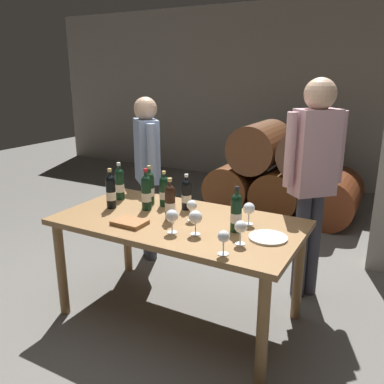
{
  "coord_description": "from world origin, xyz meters",
  "views": [
    {
      "loc": [
        1.34,
        -2.25,
        1.75
      ],
      "look_at": [
        0.0,
        0.2,
        0.91
      ],
      "focal_mm": 37.43,
      "sensor_mm": 36.0,
      "label": 1
    }
  ],
  "objects_px": {
    "wine_bottle_1": "(170,202)",
    "tasting_notebook": "(130,222)",
    "wine_bottle_3": "(146,192)",
    "serving_plate": "(268,238)",
    "wine_glass_2": "(195,218)",
    "wine_glass_5": "(172,217)",
    "dining_table": "(178,232)",
    "wine_glass_4": "(241,228)",
    "sommelier_presenting": "(313,170)",
    "wine_bottle_7": "(111,191)",
    "wine_bottle_2": "(150,187)",
    "wine_bottle_6": "(120,184)",
    "wine_bottle_4": "(164,191)",
    "taster_seated_left": "(147,165)",
    "wine_bottle_5": "(186,194)",
    "wine_glass_0": "(249,209)",
    "wine_glass_1": "(224,238)",
    "wine_bottle_0": "(236,212)",
    "wine_glass_3": "(192,206)"
  },
  "relations": [
    {
      "from": "wine_bottle_0",
      "to": "taster_seated_left",
      "type": "xyz_separation_m",
      "value": [
        -1.19,
        0.72,
        0.03
      ]
    },
    {
      "from": "wine_bottle_1",
      "to": "wine_bottle_4",
      "type": "height_order",
      "value": "wine_bottle_1"
    },
    {
      "from": "wine_glass_4",
      "to": "taster_seated_left",
      "type": "relative_size",
      "value": 0.1
    },
    {
      "from": "wine_bottle_2",
      "to": "taster_seated_left",
      "type": "relative_size",
      "value": 0.2
    },
    {
      "from": "wine_bottle_7",
      "to": "wine_bottle_5",
      "type": "bearing_deg",
      "value": 25.48
    },
    {
      "from": "serving_plate",
      "to": "wine_glass_5",
      "type": "bearing_deg",
      "value": -160.28
    },
    {
      "from": "wine_glass_0",
      "to": "taster_seated_left",
      "type": "relative_size",
      "value": 0.1
    },
    {
      "from": "wine_bottle_3",
      "to": "wine_glass_0",
      "type": "distance_m",
      "value": 0.78
    },
    {
      "from": "wine_glass_3",
      "to": "wine_glass_4",
      "type": "bearing_deg",
      "value": -25.51
    },
    {
      "from": "wine_bottle_5",
      "to": "taster_seated_left",
      "type": "height_order",
      "value": "taster_seated_left"
    },
    {
      "from": "dining_table",
      "to": "wine_bottle_3",
      "type": "bearing_deg",
      "value": 166.62
    },
    {
      "from": "wine_bottle_3",
      "to": "serving_plate",
      "type": "xyz_separation_m",
      "value": [
        0.97,
        -0.09,
        -0.13
      ]
    },
    {
      "from": "wine_glass_0",
      "to": "serving_plate",
      "type": "bearing_deg",
      "value": -41.22
    },
    {
      "from": "wine_glass_3",
      "to": "wine_bottle_1",
      "type": "bearing_deg",
      "value": -160.4
    },
    {
      "from": "dining_table",
      "to": "wine_glass_0",
      "type": "relative_size",
      "value": 11.05
    },
    {
      "from": "wine_glass_5",
      "to": "sommelier_presenting",
      "type": "xyz_separation_m",
      "value": [
        0.65,
        0.97,
        0.17
      ]
    },
    {
      "from": "wine_bottle_3",
      "to": "wine_bottle_6",
      "type": "height_order",
      "value": "wine_bottle_3"
    },
    {
      "from": "wine_glass_0",
      "to": "wine_glass_1",
      "type": "xyz_separation_m",
      "value": [
        0.04,
        -0.51,
        -0.01
      ]
    },
    {
      "from": "wine_bottle_0",
      "to": "wine_glass_5",
      "type": "height_order",
      "value": "wine_bottle_0"
    },
    {
      "from": "wine_glass_4",
      "to": "sommelier_presenting",
      "type": "distance_m",
      "value": 0.97
    },
    {
      "from": "dining_table",
      "to": "wine_glass_5",
      "type": "relative_size",
      "value": 10.88
    },
    {
      "from": "wine_bottle_3",
      "to": "wine_glass_1",
      "type": "distance_m",
      "value": 0.93
    },
    {
      "from": "wine_bottle_5",
      "to": "wine_bottle_7",
      "type": "distance_m",
      "value": 0.57
    },
    {
      "from": "wine_bottle_7",
      "to": "wine_glass_3",
      "type": "relative_size",
      "value": 2.08
    },
    {
      "from": "wine_bottle_1",
      "to": "taster_seated_left",
      "type": "distance_m",
      "value": 1.02
    },
    {
      "from": "wine_bottle_0",
      "to": "wine_bottle_4",
      "type": "xyz_separation_m",
      "value": [
        -0.68,
        0.21,
        -0.01
      ]
    },
    {
      "from": "wine_bottle_1",
      "to": "wine_glass_0",
      "type": "height_order",
      "value": "wine_bottle_1"
    },
    {
      "from": "wine_bottle_1",
      "to": "wine_glass_5",
      "type": "bearing_deg",
      "value": -55.63
    },
    {
      "from": "wine_glass_2",
      "to": "wine_glass_1",
      "type": "bearing_deg",
      "value": -33.21
    },
    {
      "from": "wine_bottle_6",
      "to": "wine_glass_4",
      "type": "height_order",
      "value": "wine_bottle_6"
    },
    {
      "from": "wine_bottle_3",
      "to": "taster_seated_left",
      "type": "relative_size",
      "value": 0.2
    },
    {
      "from": "wine_bottle_4",
      "to": "tasting_notebook",
      "type": "height_order",
      "value": "wine_bottle_4"
    },
    {
      "from": "wine_bottle_0",
      "to": "wine_bottle_2",
      "type": "height_order",
      "value": "wine_bottle_2"
    },
    {
      "from": "wine_glass_2",
      "to": "sommelier_presenting",
      "type": "xyz_separation_m",
      "value": [
        0.51,
        0.92,
        0.17
      ]
    },
    {
      "from": "wine_bottle_7",
      "to": "wine_glass_5",
      "type": "distance_m",
      "value": 0.69
    },
    {
      "from": "wine_bottle_7",
      "to": "wine_glass_1",
      "type": "height_order",
      "value": "wine_bottle_7"
    },
    {
      "from": "taster_seated_left",
      "to": "wine_glass_5",
      "type": "bearing_deg",
      "value": -48.14
    },
    {
      "from": "wine_bottle_6",
      "to": "wine_glass_1",
      "type": "height_order",
      "value": "wine_bottle_6"
    },
    {
      "from": "wine_glass_0",
      "to": "wine_bottle_2",
      "type": "bearing_deg",
      "value": 176.3
    },
    {
      "from": "wine_glass_2",
      "to": "wine_glass_5",
      "type": "relative_size",
      "value": 1.03
    },
    {
      "from": "serving_plate",
      "to": "sommelier_presenting",
      "type": "relative_size",
      "value": 0.14
    },
    {
      "from": "wine_glass_2",
      "to": "wine_glass_3",
      "type": "relative_size",
      "value": 1.09
    },
    {
      "from": "wine_bottle_1",
      "to": "tasting_notebook",
      "type": "relative_size",
      "value": 1.35
    },
    {
      "from": "wine_glass_4",
      "to": "wine_bottle_7",
      "type": "bearing_deg",
      "value": 171.87
    },
    {
      "from": "wine_bottle_2",
      "to": "taster_seated_left",
      "type": "distance_m",
      "value": 0.64
    },
    {
      "from": "wine_bottle_7",
      "to": "wine_bottle_2",
      "type": "bearing_deg",
      "value": 49.35
    },
    {
      "from": "wine_bottle_6",
      "to": "wine_glass_2",
      "type": "height_order",
      "value": "wine_bottle_6"
    },
    {
      "from": "wine_bottle_6",
      "to": "serving_plate",
      "type": "bearing_deg",
      "value": -8.74
    },
    {
      "from": "wine_bottle_2",
      "to": "tasting_notebook",
      "type": "xyz_separation_m",
      "value": [
        0.14,
        -0.44,
        -0.12
      ]
    },
    {
      "from": "taster_seated_left",
      "to": "wine_bottle_6",
      "type": "bearing_deg",
      "value": -79.1
    }
  ]
}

